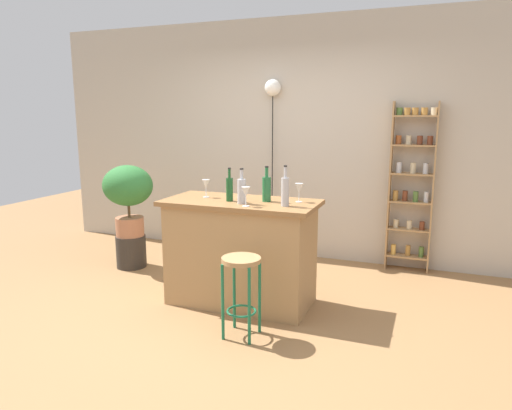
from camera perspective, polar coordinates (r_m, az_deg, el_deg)
ground at (r=4.16m, az=-3.46°, el=-13.19°), size 12.00×12.00×0.00m
back_wall at (r=5.63m, az=4.70°, el=7.90°), size 6.40×0.10×2.80m
kitchen_counter at (r=4.25m, az=-1.85°, el=-5.74°), size 1.37×0.66×0.95m
bar_stool at (r=3.62m, az=-1.80°, el=-9.01°), size 0.30×0.30×0.64m
spice_shelf at (r=5.31m, az=18.42°, el=2.48°), size 0.47×0.15×1.84m
plant_stool at (r=5.49m, az=-14.98°, el=-5.46°), size 0.33×0.33×0.36m
potted_plant at (r=5.34m, az=-15.35°, el=1.63°), size 0.56×0.51×0.80m
bottle_wine_red at (r=3.98m, az=-1.76°, el=1.80°), size 0.07×0.07×0.30m
bottle_spirits_clear at (r=4.10m, az=-3.25°, el=2.02°), size 0.06×0.06×0.30m
bottle_vinegar at (r=3.87m, az=3.57°, el=1.74°), size 0.07×0.07×0.34m
bottle_olive_oil at (r=4.08m, az=1.30°, el=2.06°), size 0.08×0.08×0.31m
wine_glass_left at (r=4.31m, az=-6.13°, el=2.48°), size 0.07×0.07×0.16m
wine_glass_center at (r=4.07m, az=5.28°, el=1.99°), size 0.07×0.07×0.16m
wine_glass_right at (r=3.86m, az=-1.25°, el=1.54°), size 0.07×0.07×0.16m
pendant_globe_light at (r=5.60m, az=2.06°, el=13.71°), size 0.19×0.19×2.10m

